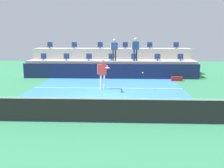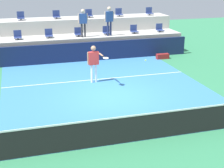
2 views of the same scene
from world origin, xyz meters
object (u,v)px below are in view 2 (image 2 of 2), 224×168
(stadium_chair_upper_far_right, at_px, (149,12))
(equipment_bag, at_px, (163,56))
(tennis_player, at_px, (94,60))
(spectator_in_white, at_px, (83,20))
(stadium_chair_lower_left, at_px, (18,36))
(tennis_ball, at_px, (146,60))
(stadium_chair_lower_mid_left, at_px, (49,34))
(stadium_chair_lower_mid_right, at_px, (106,31))
(stadium_chair_lower_right, at_px, (134,30))
(stadium_chair_upper_mid_left, at_px, (56,15))
(stadium_chair_upper_right, at_px, (119,13))
(stadium_chair_lower_center, at_px, (78,33))
(spectator_in_grey, at_px, (109,18))
(stadium_chair_upper_mid_right, at_px, (89,14))
(stadium_chair_upper_left, at_px, (21,17))
(stadium_chair_lower_far_right, at_px, (160,28))

(stadium_chair_upper_far_right, distance_m, equipment_bag, 4.45)
(tennis_player, bearing_deg, spectator_in_white, 84.00)
(stadium_chair_lower_left, distance_m, tennis_ball, 8.14)
(stadium_chair_lower_mid_left, xyz_separation_m, stadium_chair_lower_mid_right, (3.53, 0.00, 0.00))
(stadium_chair_lower_mid_left, relative_size, stadium_chair_lower_right, 1.00)
(stadium_chair_upper_mid_left, xyz_separation_m, tennis_player, (0.77, -7.01, -1.23))
(stadium_chair_lower_mid_right, xyz_separation_m, stadium_chair_upper_right, (1.37, 1.80, 0.85))
(stadium_chair_lower_center, xyz_separation_m, spectator_in_grey, (1.84, -0.38, 0.84))
(stadium_chair_upper_mid_left, bearing_deg, spectator_in_grey, -37.17)
(tennis_ball, bearing_deg, stadium_chair_upper_far_right, 66.84)
(stadium_chair_lower_center, bearing_deg, stadium_chair_upper_mid_right, 59.06)
(tennis_ball, bearing_deg, stadium_chair_upper_right, 81.74)
(stadium_chair_upper_far_right, relative_size, tennis_player, 0.29)
(stadium_chair_upper_right, bearing_deg, stadium_chair_lower_right, -76.29)
(stadium_chair_lower_left, distance_m, stadium_chair_upper_left, 2.01)
(stadium_chair_upper_far_right, relative_size, equipment_bag, 0.68)
(tennis_player, distance_m, equipment_bag, 5.97)
(tennis_ball, bearing_deg, stadium_chair_upper_mid_right, 96.88)
(stadium_chair_upper_mid_left, height_order, spectator_in_white, spectator_in_white)
(stadium_chair_lower_center, height_order, stadium_chair_lower_mid_right, same)
(stadium_chair_upper_mid_right, xyz_separation_m, equipment_bag, (3.61, -3.83, -2.16))
(stadium_chair_lower_mid_left, relative_size, tennis_player, 0.29)
(stadium_chair_lower_far_right, xyz_separation_m, stadium_chair_upper_left, (-8.58, 1.80, 0.85))
(stadium_chair_lower_mid_left, bearing_deg, tennis_player, -74.03)
(stadium_chair_lower_mid_right, height_order, stadium_chair_lower_far_right, same)
(stadium_chair_upper_left, bearing_deg, tennis_player, -67.02)
(stadium_chair_upper_mid_right, bearing_deg, stadium_chair_lower_right, -35.79)
(stadium_chair_upper_mid_left, bearing_deg, stadium_chair_upper_far_right, 0.00)
(stadium_chair_lower_left, height_order, stadium_chair_lower_far_right, same)
(stadium_chair_lower_mid_left, height_order, stadium_chair_upper_mid_right, stadium_chair_upper_mid_right)
(spectator_in_grey, xyz_separation_m, tennis_ball, (0.17, -5.56, -1.20))
(stadium_chair_lower_far_right, xyz_separation_m, tennis_player, (-5.60, -5.21, -0.38))
(stadium_chair_lower_left, xyz_separation_m, stadium_chair_upper_left, (0.30, 1.80, 0.85))
(stadium_chair_upper_mid_left, distance_m, stadium_chair_upper_far_right, 6.37)
(stadium_chair_lower_center, height_order, spectator_in_white, spectator_in_white)
(tennis_player, height_order, tennis_ball, tennis_player)
(stadium_chair_upper_mid_left, distance_m, stadium_chair_upper_mid_right, 2.12)
(stadium_chair_lower_left, distance_m, stadium_chair_upper_right, 6.97)
(stadium_chair_lower_center, xyz_separation_m, stadium_chair_lower_mid_right, (1.77, 0.00, 0.00))
(stadium_chair_lower_mid_right, xyz_separation_m, stadium_chair_upper_far_right, (3.56, 1.80, 0.85))
(stadium_chair_upper_far_right, bearing_deg, stadium_chair_upper_left, 180.00)
(stadium_chair_upper_left, distance_m, stadium_chair_upper_mid_right, 4.32)
(stadium_chair_lower_left, relative_size, stadium_chair_upper_right, 1.00)
(stadium_chair_lower_center, relative_size, stadium_chair_upper_left, 1.00)
(stadium_chair_lower_center, height_order, stadium_chair_upper_mid_right, stadium_chair_upper_mid_right)
(stadium_chair_upper_left, relative_size, stadium_chair_upper_right, 1.00)
(stadium_chair_lower_mid_left, bearing_deg, stadium_chair_lower_center, 0.00)
(stadium_chair_lower_mid_right, xyz_separation_m, spectator_in_white, (-1.53, -0.38, 0.77))
(spectator_in_white, bearing_deg, stadium_chair_lower_right, 6.56)
(stadium_chair_lower_right, distance_m, tennis_player, 6.49)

